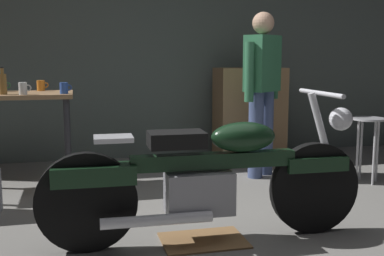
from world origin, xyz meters
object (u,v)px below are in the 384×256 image
(mug_green_speckled, at_px, (3,86))
(person_standing, at_px, (262,87))
(motorcycle, at_px, (209,176))
(shop_stool, at_px, (368,132))
(mug_white_ceramic, at_px, (23,89))
(mug_blue_enamel, at_px, (64,88))
(wooden_dresser, at_px, (249,114))
(mug_orange_travel, at_px, (41,86))
(bottle, at_px, (3,83))

(mug_green_speckled, bearing_deg, person_standing, -6.23)
(motorcycle, bearing_deg, shop_stool, 31.13)
(mug_white_ceramic, height_order, mug_blue_enamel, mug_white_ceramic)
(mug_white_ceramic, bearing_deg, shop_stool, -5.44)
(wooden_dresser, height_order, mug_blue_enamel, wooden_dresser)
(mug_white_ceramic, bearing_deg, mug_orange_travel, 76.49)
(shop_stool, bearing_deg, bottle, 173.62)
(mug_green_speckled, height_order, mug_blue_enamel, mug_green_speckled)
(shop_stool, height_order, bottle, bottle)
(person_standing, distance_m, shop_stool, 1.13)
(motorcycle, relative_size, shop_stool, 3.42)
(shop_stool, relative_size, mug_blue_enamel, 6.04)
(mug_white_ceramic, bearing_deg, mug_green_speckled, 116.59)
(wooden_dresser, relative_size, mug_orange_travel, 10.00)
(mug_white_ceramic, xyz_separation_m, mug_blue_enamel, (0.34, 0.04, -0.00))
(bottle, bearing_deg, mug_green_speckled, 98.52)
(person_standing, bearing_deg, mug_white_ceramic, -32.12)
(wooden_dresser, bearing_deg, mug_blue_enamel, -155.79)
(mug_green_speckled, bearing_deg, shop_stool, -12.63)
(mug_white_ceramic, height_order, mug_orange_travel, mug_white_ceramic)
(wooden_dresser, bearing_deg, bottle, -160.84)
(person_standing, xyz_separation_m, shop_stool, (0.92, -0.49, -0.43))
(person_standing, height_order, mug_white_ceramic, person_standing)
(mug_blue_enamel, bearing_deg, mug_orange_travel, 116.79)
(mug_orange_travel, bearing_deg, mug_green_speckled, -176.90)
(person_standing, relative_size, mug_green_speckled, 14.41)
(mug_green_speckled, bearing_deg, mug_orange_travel, 3.10)
(person_standing, relative_size, shop_stool, 2.61)
(wooden_dresser, xyz_separation_m, bottle, (-2.62, -0.91, 0.45))
(motorcycle, bearing_deg, mug_green_speckled, 129.96)
(person_standing, distance_m, mug_white_ceramic, 2.29)
(mug_green_speckled, xyz_separation_m, mug_orange_travel, (0.35, 0.02, -0.00))
(motorcycle, bearing_deg, mug_white_ceramic, 133.26)
(motorcycle, distance_m, bottle, 2.15)
(mug_green_speckled, xyz_separation_m, bottle, (0.06, -0.39, 0.04))
(mug_orange_travel, height_order, bottle, bottle)
(shop_stool, xyz_separation_m, mug_blue_enamel, (-2.86, 0.34, 0.45))
(shop_stool, xyz_separation_m, bottle, (-3.37, 0.38, 0.50))
(motorcycle, distance_m, mug_white_ceramic, 1.97)
(motorcycle, height_order, mug_orange_travel, mug_orange_travel)
(wooden_dresser, height_order, mug_orange_travel, wooden_dresser)
(bottle, bearing_deg, person_standing, 2.75)
(person_standing, bearing_deg, motorcycle, 21.03)
(mug_orange_travel, bearing_deg, mug_blue_enamel, -63.21)
(shop_stool, xyz_separation_m, mug_green_speckled, (-3.43, 0.77, 0.46))
(shop_stool, height_order, mug_orange_travel, mug_orange_travel)
(shop_stool, relative_size, mug_orange_travel, 5.82)
(person_standing, relative_size, bottle, 6.93)
(motorcycle, relative_size, bottle, 9.09)
(mug_white_ceramic, bearing_deg, wooden_dresser, 21.88)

